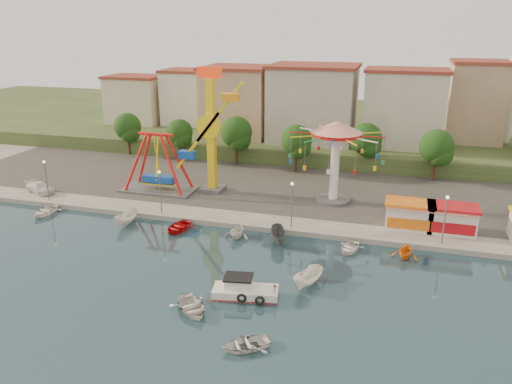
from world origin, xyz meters
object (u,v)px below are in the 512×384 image
at_px(kamikaze_tower, 213,134).
at_px(van, 40,188).
at_px(wave_swinger, 336,143).
at_px(rowboat_a, 192,307).
at_px(cabin_motorboat, 244,291).
at_px(pirate_ship_ride, 158,164).
at_px(skiff, 308,278).

height_order(kamikaze_tower, van, kamikaze_tower).
xyz_separation_m(wave_swinger, rowboat_a, (-7.63, -28.07, -7.76)).
bearing_deg(van, cabin_motorboat, -94.59).
height_order(pirate_ship_ride, cabin_motorboat, pirate_ship_ride).
height_order(wave_swinger, van, wave_swinger).
height_order(wave_swinger, rowboat_a, wave_swinger).
bearing_deg(wave_swinger, rowboat_a, -105.21).
distance_m(wave_swinger, rowboat_a, 30.10).
relative_size(pirate_ship_ride, cabin_motorboat, 1.70).
bearing_deg(cabin_motorboat, rowboat_a, -144.83).
relative_size(pirate_ship_ride, van, 2.08).
distance_m(pirate_ship_ride, van, 16.20).
distance_m(wave_swinger, van, 39.76).
bearing_deg(van, wave_swinger, -56.94).
distance_m(rowboat_a, skiff, 10.75).
height_order(cabin_motorboat, skiff, cabin_motorboat).
distance_m(rowboat_a, van, 37.02).
height_order(wave_swinger, cabin_motorboat, wave_swinger).
bearing_deg(skiff, pirate_ship_ride, 163.75).
relative_size(rowboat_a, van, 0.87).
xyz_separation_m(rowboat_a, skiff, (8.38, 6.73, 0.35)).
xyz_separation_m(rowboat_a, van, (-30.79, 20.52, 0.87)).
height_order(pirate_ship_ride, skiff, pirate_ship_ride).
xyz_separation_m(wave_swinger, skiff, (0.75, -21.33, -7.42)).
distance_m(pirate_ship_ride, rowboat_a, 30.52).
bearing_deg(cabin_motorboat, van, 143.39).
xyz_separation_m(pirate_ship_ride, cabin_motorboat, (19.21, -22.37, -3.87)).
height_order(kamikaze_tower, cabin_motorboat, kamikaze_tower).
distance_m(cabin_motorboat, rowboat_a, 4.84).
bearing_deg(rowboat_a, skiff, -4.55).
xyz_separation_m(kamikaze_tower, skiff, (16.77, -20.78, -7.72)).
distance_m(pirate_ship_ride, wave_swinger, 23.84).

